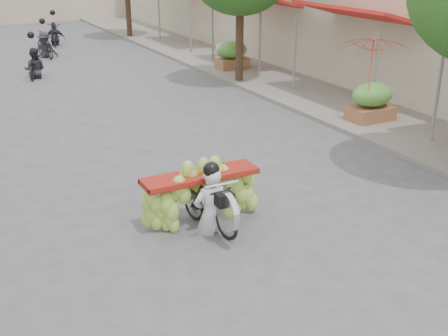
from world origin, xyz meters
TOP-DOWN VIEW (x-y plane):
  - sidewalk_right at (7.00, 15.00)m, footprint 4.00×60.00m
  - produce_crate_mid at (6.20, 8.00)m, footprint 1.20×0.88m
  - produce_crate_far at (6.20, 16.00)m, footprint 1.20×0.88m
  - banana_motorbike at (-0.49, 4.62)m, footprint 2.20×1.78m
  - market_umbrella at (5.83, 7.73)m, footprint 2.53×2.53m
  - pedestrian at (5.97, 16.43)m, footprint 0.95×0.58m
  - bg_motorbike_a at (-0.90, 18.31)m, footprint 1.11×1.61m
  - bg_motorbike_b at (0.27, 22.30)m, footprint 1.13×1.97m
  - bg_motorbike_c at (1.38, 25.48)m, footprint 1.07×1.84m

SIDE VIEW (x-z plane):
  - sidewalk_right at x=7.00m, z-range 0.00..0.12m
  - produce_crate_mid at x=6.20m, z-range 0.13..1.29m
  - produce_crate_far at x=6.20m, z-range 0.13..1.29m
  - banana_motorbike at x=-0.49m, z-range -0.36..1.80m
  - bg_motorbike_a at x=-0.90m, z-range -0.21..1.74m
  - bg_motorbike_c at x=1.38m, z-range -0.20..1.75m
  - bg_motorbike_b at x=0.27m, z-range -0.15..1.80m
  - pedestrian at x=5.97m, z-range 0.12..2.01m
  - market_umbrella at x=5.83m, z-range 1.60..3.35m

